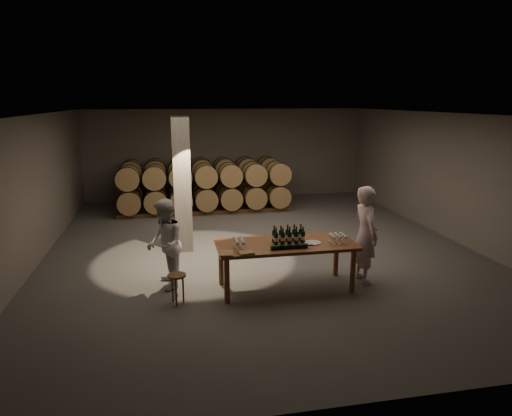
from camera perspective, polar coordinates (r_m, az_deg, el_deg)
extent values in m
plane|color=#585553|center=(11.19, 0.41, -4.96)|extent=(12.00, 12.00, 0.00)
plane|color=#605E59|center=(10.62, 0.44, 11.65)|extent=(12.00, 12.00, 0.00)
plane|color=slate|center=(16.65, -3.74, 6.76)|extent=(10.00, 0.00, 10.00)
plane|color=slate|center=(5.26, 13.78, -8.53)|extent=(10.00, 0.00, 10.00)
plane|color=slate|center=(10.96, -26.14, 1.91)|extent=(0.00, 12.00, 12.00)
plane|color=slate|center=(12.76, 23.06, 3.66)|extent=(0.00, 12.00, 12.00)
cube|color=slate|center=(10.78, -9.22, 2.95)|extent=(0.40, 0.40, 3.20)
cylinder|color=brown|center=(8.15, -3.65, -9.04)|extent=(0.10, 0.10, 0.84)
cylinder|color=brown|center=(8.74, 12.01, -7.72)|extent=(0.10, 0.10, 0.84)
cylinder|color=brown|center=(8.94, -4.38, -6.96)|extent=(0.10, 0.10, 0.84)
cylinder|color=brown|center=(9.49, 9.99, -5.91)|extent=(0.10, 0.10, 0.84)
cube|color=brown|center=(8.61, 3.76, -4.61)|extent=(2.60, 1.10, 0.06)
cube|color=brown|center=(15.73, -6.60, 0.61)|extent=(5.48, 0.10, 0.12)
cube|color=brown|center=(16.32, -6.77, 1.07)|extent=(5.48, 0.10, 0.12)
cylinder|color=#A57E4A|center=(15.94, -15.14, 1.90)|extent=(0.70, 0.95, 0.70)
cylinder|color=black|center=(15.69, -15.20, 1.72)|extent=(0.73, 0.04, 0.73)
cylinder|color=black|center=(16.20, -15.08, 2.08)|extent=(0.73, 0.04, 0.73)
cylinder|color=#A57E4A|center=(15.90, -12.34, 2.03)|extent=(0.70, 0.95, 0.70)
cylinder|color=black|center=(15.65, -12.35, 1.85)|extent=(0.73, 0.04, 0.73)
cylinder|color=black|center=(16.16, -12.33, 2.21)|extent=(0.73, 0.04, 0.73)
cylinder|color=#A57E4A|center=(15.90, -9.53, 2.16)|extent=(0.70, 0.95, 0.70)
cylinder|color=black|center=(15.65, -9.50, 1.98)|extent=(0.73, 0.04, 0.73)
cylinder|color=black|center=(16.16, -9.56, 2.34)|extent=(0.73, 0.04, 0.73)
cylinder|color=#A57E4A|center=(15.94, -6.73, 2.28)|extent=(0.70, 0.95, 0.70)
cylinder|color=black|center=(15.69, -6.65, 2.10)|extent=(0.73, 0.04, 0.73)
cylinder|color=black|center=(16.20, -6.80, 2.45)|extent=(0.73, 0.04, 0.73)
cylinder|color=#A57E4A|center=(16.02, -3.94, 2.39)|extent=(0.70, 0.95, 0.70)
cylinder|color=black|center=(15.76, -3.82, 2.22)|extent=(0.73, 0.04, 0.73)
cylinder|color=black|center=(16.27, -4.06, 2.57)|extent=(0.73, 0.04, 0.73)
cylinder|color=#A57E4A|center=(16.13, -1.19, 2.50)|extent=(0.70, 0.95, 0.70)
cylinder|color=black|center=(15.88, -1.03, 2.33)|extent=(0.73, 0.04, 0.73)
cylinder|color=black|center=(16.38, -1.35, 2.67)|extent=(0.73, 0.04, 0.73)
cylinder|color=#A57E4A|center=(16.28, 1.51, 2.60)|extent=(0.70, 0.95, 0.70)
cylinder|color=black|center=(16.03, 1.72, 2.43)|extent=(0.73, 0.04, 0.73)
cylinder|color=black|center=(16.53, 1.32, 2.77)|extent=(0.73, 0.04, 0.73)
cylinder|color=#A57E4A|center=(15.82, -15.31, 4.53)|extent=(0.70, 0.95, 0.70)
cylinder|color=black|center=(15.56, -15.37, 4.38)|extent=(0.73, 0.04, 0.73)
cylinder|color=black|center=(16.07, -15.24, 4.67)|extent=(0.73, 0.04, 0.73)
cylinder|color=#A57E4A|center=(15.78, -12.47, 4.67)|extent=(0.70, 0.95, 0.70)
cylinder|color=black|center=(15.52, -12.49, 4.52)|extent=(0.73, 0.04, 0.73)
cylinder|color=black|center=(16.04, -12.46, 4.80)|extent=(0.73, 0.04, 0.73)
cylinder|color=#A57E4A|center=(15.78, -9.63, 4.79)|extent=(0.70, 0.95, 0.70)
cylinder|color=black|center=(15.52, -9.61, 4.65)|extent=(0.73, 0.04, 0.73)
cylinder|color=black|center=(16.04, -9.66, 4.93)|extent=(0.73, 0.04, 0.73)
cylinder|color=#A57E4A|center=(15.82, -6.80, 4.91)|extent=(0.70, 0.95, 0.70)
cylinder|color=black|center=(15.56, -6.73, 4.77)|extent=(0.73, 0.04, 0.73)
cylinder|color=black|center=(16.07, -6.87, 5.04)|extent=(0.73, 0.04, 0.73)
cylinder|color=#A57E4A|center=(15.89, -3.99, 5.01)|extent=(0.70, 0.95, 0.70)
cylinder|color=black|center=(15.64, -3.87, 4.88)|extent=(0.73, 0.04, 0.73)
cylinder|color=black|center=(16.15, -4.10, 5.15)|extent=(0.73, 0.04, 0.73)
cylinder|color=#A57E4A|center=(16.01, -1.21, 5.10)|extent=(0.70, 0.95, 0.70)
cylinder|color=black|center=(15.75, -1.04, 4.97)|extent=(0.73, 0.04, 0.73)
cylinder|color=black|center=(16.26, -1.36, 5.23)|extent=(0.73, 0.04, 0.73)
cylinder|color=#A57E4A|center=(16.16, 1.53, 5.18)|extent=(0.70, 0.95, 0.70)
cylinder|color=black|center=(15.91, 1.74, 5.05)|extent=(0.73, 0.04, 0.73)
cylinder|color=black|center=(16.41, 1.33, 5.31)|extent=(0.73, 0.04, 0.73)
cube|color=brown|center=(14.38, -6.14, -0.61)|extent=(5.48, 0.10, 0.12)
cube|color=brown|center=(14.96, -6.35, -0.06)|extent=(5.48, 0.10, 0.12)
cylinder|color=#A57E4A|center=(14.57, -15.49, 0.82)|extent=(0.70, 0.95, 0.70)
cylinder|color=black|center=(14.32, -15.56, 0.60)|extent=(0.73, 0.04, 0.73)
cylinder|color=black|center=(14.83, -15.42, 1.04)|extent=(0.73, 0.04, 0.73)
cylinder|color=#A57E4A|center=(14.53, -12.42, 0.96)|extent=(0.70, 0.95, 0.70)
cylinder|color=black|center=(14.28, -12.44, 0.74)|extent=(0.73, 0.04, 0.73)
cylinder|color=black|center=(14.79, -12.41, 1.18)|extent=(0.73, 0.04, 0.73)
cylinder|color=#A57E4A|center=(14.53, -9.35, 1.10)|extent=(0.70, 0.95, 0.70)
cylinder|color=black|center=(14.28, -9.31, 0.88)|extent=(0.73, 0.04, 0.73)
cylinder|color=black|center=(14.79, -9.39, 1.31)|extent=(0.73, 0.04, 0.73)
cylinder|color=#A57E4A|center=(14.57, -6.29, 1.24)|extent=(0.70, 0.95, 0.70)
cylinder|color=black|center=(14.32, -6.20, 1.02)|extent=(0.73, 0.04, 0.73)
cylinder|color=black|center=(14.83, -6.38, 1.44)|extent=(0.73, 0.04, 0.73)
cylinder|color=#A57E4A|center=(14.66, -3.25, 1.37)|extent=(0.70, 0.95, 0.70)
cylinder|color=black|center=(14.41, -3.11, 1.15)|extent=(0.73, 0.04, 0.73)
cylinder|color=black|center=(14.91, -3.39, 1.57)|extent=(0.73, 0.04, 0.73)
cylinder|color=#A57E4A|center=(14.78, -0.25, 1.49)|extent=(0.70, 0.95, 0.70)
cylinder|color=black|center=(14.53, -0.06, 1.28)|extent=(0.73, 0.04, 0.73)
cylinder|color=black|center=(15.03, -0.44, 1.69)|extent=(0.73, 0.04, 0.73)
cylinder|color=#A57E4A|center=(14.95, 2.69, 1.61)|extent=(0.70, 0.95, 0.70)
cylinder|color=black|center=(14.70, 2.93, 1.40)|extent=(0.73, 0.04, 0.73)
cylinder|color=black|center=(15.19, 2.45, 1.81)|extent=(0.73, 0.04, 0.73)
cylinder|color=#A57E4A|center=(14.44, -15.67, 3.69)|extent=(0.70, 0.95, 0.70)
cylinder|color=black|center=(14.18, -15.75, 3.52)|extent=(0.73, 0.04, 0.73)
cylinder|color=black|center=(14.69, -15.60, 3.86)|extent=(0.73, 0.04, 0.73)
cylinder|color=#A57E4A|center=(14.40, -12.57, 3.84)|extent=(0.70, 0.95, 0.70)
cylinder|color=black|center=(14.14, -12.59, 3.67)|extent=(0.73, 0.04, 0.73)
cylinder|color=black|center=(14.65, -12.55, 4.01)|extent=(0.73, 0.04, 0.73)
cylinder|color=#A57E4A|center=(14.40, -9.46, 3.98)|extent=(0.70, 0.95, 0.70)
cylinder|color=black|center=(14.14, -9.43, 3.81)|extent=(0.73, 0.04, 0.73)
cylinder|color=black|center=(14.65, -9.50, 4.14)|extent=(0.73, 0.04, 0.73)
cylinder|color=#A57E4A|center=(14.44, -6.36, 4.11)|extent=(0.70, 0.95, 0.70)
cylinder|color=black|center=(14.18, -6.27, 3.94)|extent=(0.73, 0.04, 0.73)
cylinder|color=black|center=(14.69, -6.45, 4.27)|extent=(0.73, 0.04, 0.73)
cylinder|color=#A57E4A|center=(14.52, -3.29, 4.22)|extent=(0.70, 0.95, 0.70)
cylinder|color=black|center=(14.27, -3.14, 4.06)|extent=(0.73, 0.04, 0.73)
cylinder|color=black|center=(14.78, -3.43, 4.38)|extent=(0.73, 0.04, 0.73)
cylinder|color=#A57E4A|center=(14.65, -0.26, 4.32)|extent=(0.70, 0.95, 0.70)
cylinder|color=black|center=(14.39, -0.06, 4.16)|extent=(0.73, 0.04, 0.73)
cylinder|color=black|center=(14.90, -0.44, 4.48)|extent=(0.73, 0.04, 0.73)
cylinder|color=#A57E4A|center=(14.81, 2.72, 4.41)|extent=(0.70, 0.95, 0.70)
cylinder|color=black|center=(14.56, 2.96, 4.25)|extent=(0.73, 0.04, 0.73)
cylinder|color=black|center=(15.06, 2.48, 4.57)|extent=(0.73, 0.04, 0.73)
cylinder|color=black|center=(8.47, 2.52, -3.87)|extent=(0.08, 0.08, 0.22)
cylinder|color=silver|center=(8.48, 2.52, -3.94)|extent=(0.08, 0.08, 0.07)
cylinder|color=black|center=(8.43, 2.53, -2.85)|extent=(0.03, 0.03, 0.09)
cylinder|color=gold|center=(8.41, 2.53, -2.52)|extent=(0.03, 0.03, 0.03)
cylinder|color=black|center=(8.61, 2.28, -3.58)|extent=(0.08, 0.08, 0.22)
cylinder|color=silver|center=(8.61, 2.28, -3.65)|extent=(0.08, 0.08, 0.07)
cylinder|color=black|center=(8.57, 2.29, -2.58)|extent=(0.03, 0.03, 0.09)
cylinder|color=maroon|center=(8.55, 2.30, -2.25)|extent=(0.03, 0.03, 0.03)
cylinder|color=black|center=(8.50, 3.37, -3.82)|extent=(0.08, 0.08, 0.22)
cylinder|color=silver|center=(8.51, 3.37, -3.89)|extent=(0.08, 0.08, 0.07)
cylinder|color=black|center=(8.46, 3.39, -2.80)|extent=(0.03, 0.03, 0.09)
cylinder|color=maroon|center=(8.44, 3.39, -2.47)|extent=(0.03, 0.03, 0.03)
cylinder|color=black|center=(8.64, 3.12, -3.53)|extent=(0.08, 0.08, 0.22)
cylinder|color=silver|center=(8.64, 3.12, -3.60)|extent=(0.08, 0.08, 0.07)
cylinder|color=black|center=(8.60, 3.14, -2.53)|extent=(0.03, 0.03, 0.09)
cylinder|color=gold|center=(8.58, 3.14, -2.20)|extent=(0.03, 0.03, 0.03)
cylinder|color=black|center=(8.54, 4.22, -3.77)|extent=(0.08, 0.08, 0.22)
cylinder|color=silver|center=(8.54, 4.22, -3.83)|extent=(0.08, 0.08, 0.07)
cylinder|color=black|center=(8.49, 4.24, -2.75)|extent=(0.03, 0.03, 0.09)
cylinder|color=gold|center=(8.48, 4.24, -2.42)|extent=(0.03, 0.03, 0.03)
cylinder|color=black|center=(8.67, 3.96, -3.48)|extent=(0.08, 0.08, 0.22)
cylinder|color=silver|center=(8.68, 3.96, -3.54)|extent=(0.08, 0.08, 0.07)
cylinder|color=black|center=(8.63, 3.97, -2.48)|extent=(0.03, 0.03, 0.09)
cylinder|color=maroon|center=(8.62, 3.98, -2.15)|extent=(0.03, 0.03, 0.03)
cylinder|color=black|center=(8.57, 5.06, -3.71)|extent=(0.08, 0.08, 0.22)
cylinder|color=silver|center=(8.57, 5.06, -3.78)|extent=(0.08, 0.08, 0.07)
cylinder|color=black|center=(8.52, 5.08, -2.70)|extent=(0.03, 0.03, 0.09)
cylinder|color=maroon|center=(8.51, 5.09, -2.37)|extent=(0.03, 0.03, 0.03)
cylinder|color=black|center=(8.71, 4.78, -3.43)|extent=(0.08, 0.08, 0.22)
cylinder|color=silver|center=(8.71, 4.78, -3.49)|extent=(0.08, 0.08, 0.07)
cylinder|color=black|center=(8.66, 4.80, -2.43)|extent=(0.03, 0.03, 0.09)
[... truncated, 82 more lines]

